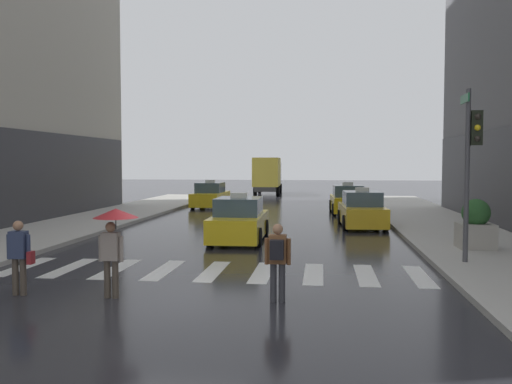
{
  "coord_description": "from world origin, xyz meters",
  "views": [
    {
      "loc": [
        2.91,
        -11.21,
        2.92
      ],
      "look_at": [
        0.56,
        8.0,
        1.87
      ],
      "focal_mm": 38.12,
      "sensor_mm": 36.0,
      "label": 1
    }
  ],
  "objects_px": {
    "taxi_second": "(362,211)",
    "pedestrian_with_umbrella": "(114,228)",
    "box_truck": "(268,174)",
    "traffic_light_pole": "(471,150)",
    "taxi_lead": "(239,221)",
    "taxi_fourth": "(210,196)",
    "pedestrian_with_handbag": "(19,253)",
    "taxi_third": "(348,201)",
    "planter_near_corner": "(476,226)",
    "pedestrian_with_backpack": "(278,256)"
  },
  "relations": [
    {
      "from": "taxi_second",
      "to": "pedestrian_with_umbrella",
      "type": "bearing_deg",
      "value": -114.16
    },
    {
      "from": "taxi_second",
      "to": "box_truck",
      "type": "xyz_separation_m",
      "value": [
        -6.71,
        23.91,
        1.13
      ]
    },
    {
      "from": "traffic_light_pole",
      "to": "taxi_lead",
      "type": "xyz_separation_m",
      "value": [
        -7.16,
        4.3,
        -2.53
      ]
    },
    {
      "from": "taxi_fourth",
      "to": "box_truck",
      "type": "relative_size",
      "value": 0.6
    },
    {
      "from": "taxi_fourth",
      "to": "pedestrian_with_handbag",
      "type": "bearing_deg",
      "value": -88.41
    },
    {
      "from": "taxi_third",
      "to": "box_truck",
      "type": "height_order",
      "value": "box_truck"
    },
    {
      "from": "planter_near_corner",
      "to": "pedestrian_with_umbrella",
      "type": "bearing_deg",
      "value": -142.82
    },
    {
      "from": "taxi_fourth",
      "to": "pedestrian_with_backpack",
      "type": "distance_m",
      "value": 24.43
    },
    {
      "from": "taxi_fourth",
      "to": "box_truck",
      "type": "xyz_separation_m",
      "value": [
        2.34,
        14.12,
        1.13
      ]
    },
    {
      "from": "taxi_third",
      "to": "pedestrian_with_handbag",
      "type": "distance_m",
      "value": 22.09
    },
    {
      "from": "pedestrian_with_umbrella",
      "to": "pedestrian_with_handbag",
      "type": "relative_size",
      "value": 1.18
    },
    {
      "from": "taxi_fourth",
      "to": "pedestrian_with_backpack",
      "type": "xyz_separation_m",
      "value": [
        6.34,
        -23.59,
        0.25
      ]
    },
    {
      "from": "taxi_third",
      "to": "box_truck",
      "type": "bearing_deg",
      "value": 110.33
    },
    {
      "from": "traffic_light_pole",
      "to": "taxi_lead",
      "type": "bearing_deg",
      "value": 148.99
    },
    {
      "from": "taxi_second",
      "to": "pedestrian_with_backpack",
      "type": "height_order",
      "value": "taxi_second"
    },
    {
      "from": "taxi_second",
      "to": "taxi_fourth",
      "type": "xyz_separation_m",
      "value": [
        -9.04,
        9.78,
        0.0
      ]
    },
    {
      "from": "taxi_second",
      "to": "taxi_third",
      "type": "height_order",
      "value": "same"
    },
    {
      "from": "pedestrian_with_handbag",
      "to": "planter_near_corner",
      "type": "distance_m",
      "value": 13.56
    },
    {
      "from": "taxi_lead",
      "to": "planter_near_corner",
      "type": "bearing_deg",
      "value": -12.15
    },
    {
      "from": "box_truck",
      "to": "taxi_fourth",
      "type": "bearing_deg",
      "value": -99.4
    },
    {
      "from": "pedestrian_with_umbrella",
      "to": "pedestrian_with_handbag",
      "type": "xyz_separation_m",
      "value": [
        -2.17,
        -0.01,
        -0.58
      ]
    },
    {
      "from": "taxi_lead",
      "to": "taxi_second",
      "type": "relative_size",
      "value": 0.99
    },
    {
      "from": "traffic_light_pole",
      "to": "pedestrian_with_umbrella",
      "type": "distance_m",
      "value": 9.8
    },
    {
      "from": "taxi_fourth",
      "to": "pedestrian_with_handbag",
      "type": "distance_m",
      "value": 23.66
    },
    {
      "from": "taxi_fourth",
      "to": "box_truck",
      "type": "bearing_deg",
      "value": 80.6
    },
    {
      "from": "box_truck",
      "to": "taxi_second",
      "type": "bearing_deg",
      "value": -74.33
    },
    {
      "from": "traffic_light_pole",
      "to": "pedestrian_with_backpack",
      "type": "height_order",
      "value": "traffic_light_pole"
    },
    {
      "from": "taxi_second",
      "to": "planter_near_corner",
      "type": "relative_size",
      "value": 2.88
    },
    {
      "from": "pedestrian_with_backpack",
      "to": "box_truck",
      "type": "bearing_deg",
      "value": 96.06
    },
    {
      "from": "pedestrian_with_backpack",
      "to": "pedestrian_with_handbag",
      "type": "height_order",
      "value": "same"
    },
    {
      "from": "taxi_third",
      "to": "planter_near_corner",
      "type": "xyz_separation_m",
      "value": [
        3.49,
        -13.45,
        0.15
      ]
    },
    {
      "from": "taxi_fourth",
      "to": "taxi_lead",
      "type": "bearing_deg",
      "value": -74.23
    },
    {
      "from": "taxi_fourth",
      "to": "taxi_second",
      "type": "bearing_deg",
      "value": -47.25
    },
    {
      "from": "taxi_lead",
      "to": "planter_near_corner",
      "type": "relative_size",
      "value": 2.85
    },
    {
      "from": "traffic_light_pole",
      "to": "box_truck",
      "type": "height_order",
      "value": "traffic_light_pole"
    },
    {
      "from": "traffic_light_pole",
      "to": "pedestrian_with_umbrella",
      "type": "bearing_deg",
      "value": -151.96
    },
    {
      "from": "box_truck",
      "to": "pedestrian_with_handbag",
      "type": "xyz_separation_m",
      "value": [
        -1.68,
        -37.77,
        -0.92
      ]
    },
    {
      "from": "pedestrian_with_handbag",
      "to": "pedestrian_with_backpack",
      "type": "bearing_deg",
      "value": 0.58
    },
    {
      "from": "planter_near_corner",
      "to": "taxi_third",
      "type": "bearing_deg",
      "value": 104.55
    },
    {
      "from": "box_truck",
      "to": "pedestrian_with_umbrella",
      "type": "relative_size",
      "value": 3.92
    },
    {
      "from": "taxi_third",
      "to": "box_truck",
      "type": "distance_m",
      "value": 18.38
    },
    {
      "from": "box_truck",
      "to": "pedestrian_with_umbrella",
      "type": "distance_m",
      "value": 37.77
    },
    {
      "from": "traffic_light_pole",
      "to": "taxi_lead",
      "type": "height_order",
      "value": "traffic_light_pole"
    },
    {
      "from": "taxi_third",
      "to": "taxi_fourth",
      "type": "xyz_separation_m",
      "value": [
        -8.71,
        3.08,
        0.0
      ]
    },
    {
      "from": "taxi_third",
      "to": "taxi_second",
      "type": "bearing_deg",
      "value": -87.14
    },
    {
      "from": "taxi_fourth",
      "to": "pedestrian_with_backpack",
      "type": "bearing_deg",
      "value": -74.95
    },
    {
      "from": "traffic_light_pole",
      "to": "taxi_third",
      "type": "height_order",
      "value": "traffic_light_pole"
    },
    {
      "from": "taxi_third",
      "to": "pedestrian_with_backpack",
      "type": "relative_size",
      "value": 2.79
    },
    {
      "from": "traffic_light_pole",
      "to": "taxi_third",
      "type": "xyz_separation_m",
      "value": [
        -2.63,
        16.03,
        -2.53
      ]
    },
    {
      "from": "pedestrian_with_umbrella",
      "to": "box_truck",
      "type": "bearing_deg",
      "value": 90.74
    }
  ]
}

